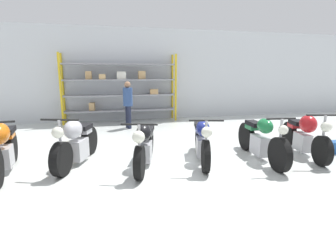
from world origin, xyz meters
TOP-DOWN VIEW (x-y plane):
  - ground_plane at (0.00, 0.00)m, footprint 30.00×30.00m
  - back_wall at (0.00, 5.44)m, footprint 30.00×0.08m
  - shelving_rack at (-0.80, 5.07)m, footprint 4.32×0.63m
  - motorcycle_orange at (-3.25, 0.08)m, footprint 0.72×2.08m
  - motorcycle_silver at (-1.97, 0.31)m, footprint 0.92×1.95m
  - motorcycle_black at (-0.60, -0.10)m, footprint 0.84×1.99m
  - motorcycle_blue at (0.65, -0.05)m, footprint 0.79×2.02m
  - motorcycle_green at (1.93, -0.29)m, footprint 0.58×2.18m
  - motorcycle_red at (3.10, -0.20)m, footprint 0.86×2.13m
  - person_browsing at (-0.63, 3.72)m, footprint 0.40×0.40m
  - toolbox at (3.96, -0.27)m, footprint 0.44×0.26m

SIDE VIEW (x-z plane):
  - ground_plane at x=0.00m, z-range 0.00..0.00m
  - toolbox at x=3.96m, z-range 0.00..0.28m
  - motorcycle_black at x=-0.60m, z-range -0.06..0.95m
  - motorcycle_green at x=1.93m, z-range -0.07..0.97m
  - motorcycle_blue at x=0.65m, z-range -0.05..0.96m
  - motorcycle_silver at x=-1.97m, z-range -0.07..0.99m
  - motorcycle_red at x=3.10m, z-range -0.05..1.00m
  - motorcycle_orange at x=-3.25m, z-range -0.05..1.05m
  - person_browsing at x=-0.63m, z-range 0.13..1.72m
  - shelving_rack at x=-0.80m, z-range 0.05..2.63m
  - back_wall at x=0.00m, z-range 0.00..3.60m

